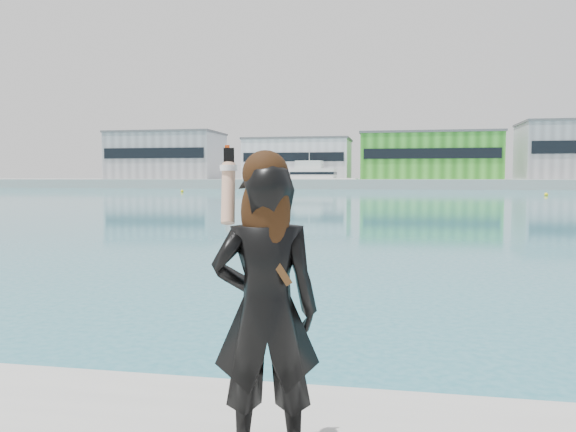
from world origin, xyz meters
name	(u,v)px	position (x,y,z in m)	size (l,w,h in m)	color
far_quay	(393,183)	(0.00, 130.00, 1.00)	(320.00, 40.00, 2.00)	#9E9E99
warehouse_grey_left	(167,156)	(-55.00, 127.98, 7.76)	(26.52, 16.36, 11.50)	gray
warehouse_white	(298,159)	(-22.00, 127.98, 6.76)	(24.48, 15.35, 9.50)	silver
warehouse_green	(429,156)	(8.00, 127.98, 7.26)	(30.60, 16.36, 10.50)	#2F8922
flagpole_left	(225,159)	(-37.91, 121.00, 6.54)	(1.28, 0.16, 8.00)	silver
flagpole_right	(500,158)	(22.09, 121.00, 6.54)	(1.28, 0.16, 8.00)	silver
motor_yacht	(316,178)	(-16.34, 116.67, 2.21)	(17.15, 5.86, 7.87)	silver
buoy_near	(546,196)	(20.06, 75.82, 0.00)	(0.50, 0.50, 0.50)	yellow
buoy_far	(182,192)	(-33.80, 83.61, 0.00)	(0.50, 0.50, 0.50)	yellow
woman	(266,302)	(-0.55, -0.19, 1.72)	(0.71, 0.54, 1.83)	black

